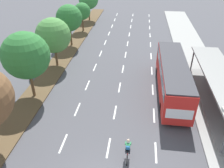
% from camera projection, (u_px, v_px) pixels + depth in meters
% --- Properties ---
extents(median_strip, '(2.60, 52.00, 0.12)m').
position_uv_depth(median_strip, '(65.00, 54.00, 31.23)').
color(median_strip, brown).
rests_on(median_strip, ground).
extents(sidewalk_right, '(4.50, 52.00, 0.15)m').
position_uv_depth(sidewalk_right, '(196.00, 61.00, 29.34)').
color(sidewalk_right, '#9E9E99').
rests_on(sidewalk_right, ground).
extents(lane_divider_left, '(0.14, 48.72, 0.01)m').
position_uv_depth(lane_divider_left, '(98.00, 60.00, 29.78)').
color(lane_divider_left, white).
rests_on(lane_divider_left, ground).
extents(lane_divider_center, '(0.14, 48.72, 0.01)m').
position_uv_depth(lane_divider_center, '(124.00, 61.00, 29.40)').
color(lane_divider_center, white).
rests_on(lane_divider_center, ground).
extents(lane_divider_right, '(0.14, 48.72, 0.01)m').
position_uv_depth(lane_divider_right, '(151.00, 63.00, 29.03)').
color(lane_divider_right, white).
rests_on(lane_divider_right, ground).
extents(bus_shelter, '(2.90, 13.73, 2.86)m').
position_uv_depth(bus_shelter, '(222.00, 87.00, 20.53)').
color(bus_shelter, gray).
rests_on(bus_shelter, sidewalk_right).
extents(bus, '(2.54, 11.29, 3.37)m').
position_uv_depth(bus, '(173.00, 75.00, 22.13)').
color(bus, red).
rests_on(bus, ground).
extents(cyclist, '(0.46, 1.82, 1.71)m').
position_uv_depth(cyclist, '(128.00, 150.00, 15.63)').
color(cyclist, black).
rests_on(cyclist, ground).
extents(median_tree_second, '(4.33, 4.33, 6.50)m').
position_uv_depth(median_tree_second, '(26.00, 56.00, 20.28)').
color(median_tree_second, brown).
rests_on(median_tree_second, median_strip).
extents(median_tree_third, '(4.10, 4.10, 5.89)m').
position_uv_depth(median_tree_third, '(53.00, 36.00, 26.27)').
color(median_tree_third, brown).
rests_on(median_tree_third, median_strip).
extents(median_tree_fourth, '(3.73, 3.73, 5.90)m').
position_uv_depth(median_tree_fourth, '(69.00, 18.00, 31.91)').
color(median_tree_fourth, brown).
rests_on(median_tree_fourth, median_strip).
extents(median_tree_fifth, '(2.83, 2.83, 4.74)m').
position_uv_depth(median_tree_fifth, '(82.00, 11.00, 38.01)').
color(median_tree_fifth, brown).
rests_on(median_tree_fifth, median_strip).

